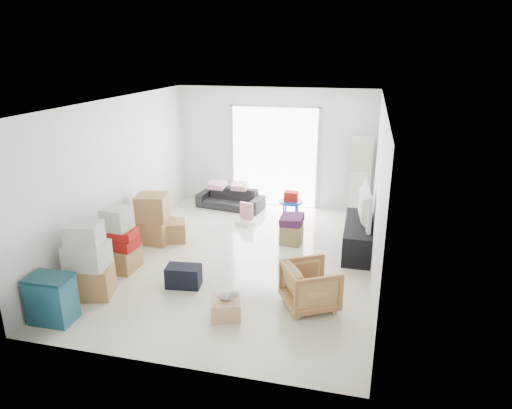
{
  "coord_description": "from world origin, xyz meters",
  "views": [
    {
      "loc": [
        2.01,
        -7.05,
        3.48
      ],
      "look_at": [
        0.25,
        0.2,
        0.94
      ],
      "focal_mm": 32.0,
      "sensor_mm": 36.0,
      "label": 1
    }
  ],
  "objects_px": {
    "tv_console": "(358,236)",
    "ottoman": "(291,234)",
    "kids_table": "(291,200)",
    "ac_tower": "(360,178)",
    "television": "(359,219)",
    "storage_bins": "(52,299)",
    "wood_crate": "(226,308)",
    "armchair": "(310,284)",
    "sofa": "(230,196)"
  },
  "relations": [
    {
      "from": "sofa",
      "to": "kids_table",
      "type": "xyz_separation_m",
      "value": [
        1.48,
        -0.46,
        0.16
      ]
    },
    {
      "from": "ac_tower",
      "to": "storage_bins",
      "type": "height_order",
      "value": "ac_tower"
    },
    {
      "from": "tv_console",
      "to": "storage_bins",
      "type": "height_order",
      "value": "storage_bins"
    },
    {
      "from": "television",
      "to": "kids_table",
      "type": "bearing_deg",
      "value": 43.46
    },
    {
      "from": "ac_tower",
      "to": "armchair",
      "type": "xyz_separation_m",
      "value": [
        -0.54,
        -3.98,
        -0.51
      ]
    },
    {
      "from": "armchair",
      "to": "wood_crate",
      "type": "distance_m",
      "value": 1.23
    },
    {
      "from": "tv_console",
      "to": "storage_bins",
      "type": "xyz_separation_m",
      "value": [
        -3.9,
        -3.31,
        0.07
      ]
    },
    {
      "from": "television",
      "to": "storage_bins",
      "type": "bearing_deg",
      "value": 124.34
    },
    {
      "from": "ottoman",
      "to": "sofa",
      "type": "bearing_deg",
      "value": 135.44
    },
    {
      "from": "ac_tower",
      "to": "ottoman",
      "type": "height_order",
      "value": "ac_tower"
    },
    {
      "from": "tv_console",
      "to": "wood_crate",
      "type": "distance_m",
      "value": 3.16
    },
    {
      "from": "storage_bins",
      "to": "wood_crate",
      "type": "bearing_deg",
      "value": 15.99
    },
    {
      "from": "ac_tower",
      "to": "television",
      "type": "xyz_separation_m",
      "value": [
        0.05,
        -1.85,
        -0.26
      ]
    },
    {
      "from": "kids_table",
      "to": "armchair",
      "type": "bearing_deg",
      "value": -75.91
    },
    {
      "from": "tv_console",
      "to": "kids_table",
      "type": "distance_m",
      "value": 1.9
    },
    {
      "from": "ottoman",
      "to": "storage_bins",
      "type": "bearing_deg",
      "value": -128.82
    },
    {
      "from": "storage_bins",
      "to": "kids_table",
      "type": "bearing_deg",
      "value": 61.54
    },
    {
      "from": "television",
      "to": "armchair",
      "type": "relative_size",
      "value": 1.57
    },
    {
      "from": "tv_console",
      "to": "ottoman",
      "type": "xyz_separation_m",
      "value": [
        -1.22,
        0.02,
        -0.08
      ]
    },
    {
      "from": "storage_bins",
      "to": "ottoman",
      "type": "distance_m",
      "value": 4.28
    },
    {
      "from": "television",
      "to": "storage_bins",
      "type": "xyz_separation_m",
      "value": [
        -3.9,
        -3.31,
        -0.28
      ]
    },
    {
      "from": "ac_tower",
      "to": "ottoman",
      "type": "xyz_separation_m",
      "value": [
        -1.17,
        -1.82,
        -0.69
      ]
    },
    {
      "from": "sofa",
      "to": "storage_bins",
      "type": "bearing_deg",
      "value": -92.32
    },
    {
      "from": "armchair",
      "to": "television",
      "type": "bearing_deg",
      "value": -44.48
    },
    {
      "from": "tv_console",
      "to": "armchair",
      "type": "xyz_separation_m",
      "value": [
        -0.59,
        -2.13,
        0.09
      ]
    },
    {
      "from": "sofa",
      "to": "television",
      "type": "bearing_deg",
      "value": -21.39
    },
    {
      "from": "armchair",
      "to": "ottoman",
      "type": "distance_m",
      "value": 2.25
    },
    {
      "from": "armchair",
      "to": "wood_crate",
      "type": "height_order",
      "value": "armchair"
    },
    {
      "from": "ottoman",
      "to": "wood_crate",
      "type": "bearing_deg",
      "value": -99.64
    },
    {
      "from": "armchair",
      "to": "ottoman",
      "type": "relative_size",
      "value": 1.94
    },
    {
      "from": "tv_console",
      "to": "wood_crate",
      "type": "relative_size",
      "value": 4.04
    },
    {
      "from": "ac_tower",
      "to": "television",
      "type": "distance_m",
      "value": 1.87
    },
    {
      "from": "tv_console",
      "to": "storage_bins",
      "type": "relative_size",
      "value": 2.42
    },
    {
      "from": "tv_console",
      "to": "armchair",
      "type": "distance_m",
      "value": 2.22
    },
    {
      "from": "tv_console",
      "to": "armchair",
      "type": "height_order",
      "value": "armchair"
    },
    {
      "from": "wood_crate",
      "to": "kids_table",
      "type": "bearing_deg",
      "value": 86.49
    },
    {
      "from": "television",
      "to": "sofa",
      "type": "xyz_separation_m",
      "value": [
        -2.92,
        1.7,
        -0.31
      ]
    },
    {
      "from": "kids_table",
      "to": "ac_tower",
      "type": "bearing_deg",
      "value": 23.88
    },
    {
      "from": "storage_bins",
      "to": "ottoman",
      "type": "relative_size",
      "value": 1.79
    },
    {
      "from": "kids_table",
      "to": "tv_console",
      "type": "bearing_deg",
      "value": -40.56
    },
    {
      "from": "tv_console",
      "to": "ac_tower",
      "type": "bearing_deg",
      "value": 91.55
    },
    {
      "from": "ottoman",
      "to": "ac_tower",
      "type": "bearing_deg",
      "value": 57.33
    },
    {
      "from": "television",
      "to": "wood_crate",
      "type": "distance_m",
      "value": 3.19
    },
    {
      "from": "wood_crate",
      "to": "ac_tower",
      "type": "bearing_deg",
      "value": 70.19
    },
    {
      "from": "ac_tower",
      "to": "kids_table",
      "type": "xyz_separation_m",
      "value": [
        -1.39,
        -0.61,
        -0.42
      ]
    },
    {
      "from": "ac_tower",
      "to": "tv_console",
      "type": "bearing_deg",
      "value": -88.45
    },
    {
      "from": "ottoman",
      "to": "armchair",
      "type": "bearing_deg",
      "value": -73.8
    },
    {
      "from": "ottoman",
      "to": "wood_crate",
      "type": "height_order",
      "value": "ottoman"
    },
    {
      "from": "ottoman",
      "to": "kids_table",
      "type": "distance_m",
      "value": 1.26
    },
    {
      "from": "ac_tower",
      "to": "television",
      "type": "bearing_deg",
      "value": -88.45
    }
  ]
}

